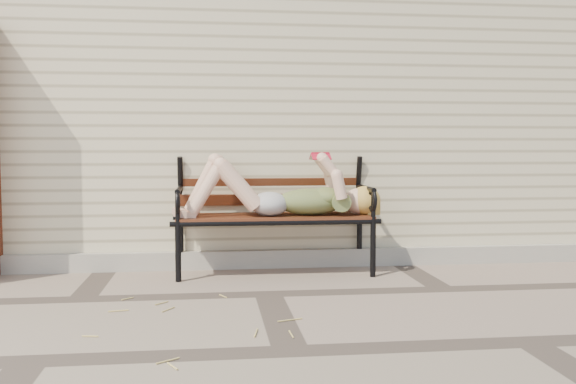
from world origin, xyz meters
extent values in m
plane|color=gray|center=(0.00, 0.00, 0.00)|extent=(80.00, 80.00, 0.00)
cube|color=beige|center=(0.00, 3.00, 1.50)|extent=(8.00, 4.00, 3.00)
cube|color=#ACA79C|center=(0.00, 0.97, 0.07)|extent=(8.00, 0.10, 0.15)
cylinder|color=black|center=(-0.64, 0.49, 0.23)|extent=(0.04, 0.04, 0.46)
cylinder|color=black|center=(-0.64, 0.94, 0.23)|extent=(0.04, 0.04, 0.46)
cylinder|color=black|center=(0.86, 0.49, 0.23)|extent=(0.04, 0.04, 0.46)
cylinder|color=black|center=(0.86, 0.94, 0.23)|extent=(0.04, 0.04, 0.46)
cube|color=#602818|center=(0.11, 0.72, 0.46)|extent=(1.54, 0.50, 0.03)
cylinder|color=black|center=(0.11, 0.49, 0.44)|extent=(1.62, 0.04, 0.04)
cylinder|color=black|center=(0.11, 0.94, 0.44)|extent=(1.62, 0.04, 0.04)
torus|color=black|center=(0.11, 1.06, 0.96)|extent=(0.28, 0.04, 0.28)
ellipsoid|color=#0A2E46|center=(0.40, 0.69, 0.58)|extent=(0.55, 0.31, 0.21)
ellipsoid|color=#0A2E46|center=(0.52, 0.69, 0.61)|extent=(0.26, 0.30, 0.16)
ellipsoid|color=#B5B5BB|center=(0.07, 0.69, 0.56)|extent=(0.30, 0.34, 0.19)
sphere|color=beige|center=(0.79, 0.69, 0.58)|extent=(0.22, 0.22, 0.22)
ellipsoid|color=#D9A051|center=(0.84, 0.69, 0.58)|extent=(0.25, 0.26, 0.23)
cube|color=#AC132B|center=(0.48, 0.69, 0.96)|extent=(0.14, 0.02, 0.02)
cube|color=beige|center=(0.48, 0.64, 0.94)|extent=(0.14, 0.09, 0.05)
cube|color=beige|center=(0.48, 0.73, 0.94)|extent=(0.14, 0.09, 0.05)
cube|color=#AC132B|center=(0.48, 0.64, 0.94)|extent=(0.15, 0.09, 0.05)
cube|color=#AC132B|center=(0.48, 0.73, 0.94)|extent=(0.15, 0.09, 0.05)
cylinder|color=tan|center=(-0.07, -0.14, 0.01)|extent=(0.10, 0.07, 0.01)
cylinder|color=tan|center=(-0.90, -0.46, 0.01)|extent=(0.15, 0.06, 0.01)
cylinder|color=tan|center=(-0.05, -0.33, 0.01)|extent=(0.11, 0.03, 0.01)
cylinder|color=tan|center=(-1.46, 0.12, 0.01)|extent=(0.08, 0.05, 0.01)
cylinder|color=tan|center=(-0.24, 0.02, 0.01)|extent=(0.07, 0.13, 0.01)
cylinder|color=tan|center=(-1.07, -1.27, 0.01)|extent=(0.15, 0.08, 0.01)
cylinder|color=tan|center=(-0.35, 0.04, 0.01)|extent=(0.06, 0.10, 0.01)
cylinder|color=tan|center=(-1.44, -0.84, 0.01)|extent=(0.11, 0.08, 0.01)
cylinder|color=tan|center=(-0.38, -1.27, 0.01)|extent=(0.09, 0.06, 0.01)
cylinder|color=tan|center=(-0.29, -0.35, 0.01)|extent=(0.03, 0.10, 0.01)
cylinder|color=tan|center=(-0.82, -1.37, 0.01)|extent=(0.07, 0.07, 0.01)
cylinder|color=tan|center=(-1.60, 0.11, 0.01)|extent=(0.09, 0.01, 0.01)
cylinder|color=tan|center=(-0.36, -0.05, 0.01)|extent=(0.15, 0.07, 0.01)
cylinder|color=tan|center=(-0.53, -0.83, 0.01)|extent=(0.06, 0.16, 0.01)
cylinder|color=tan|center=(-0.32, -0.84, 0.01)|extent=(0.16, 0.04, 0.01)
camera|label=1|loc=(-0.40, -4.34, 1.01)|focal=40.00mm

